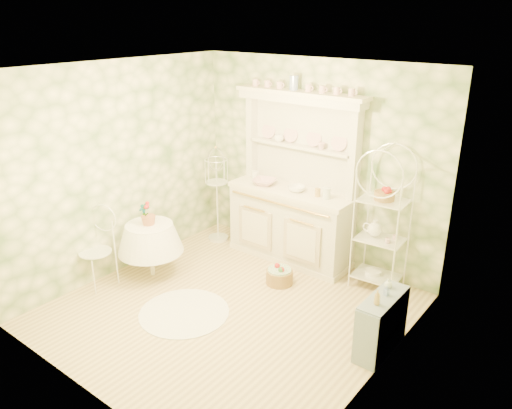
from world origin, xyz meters
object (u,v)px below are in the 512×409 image
Objects in this scene: birdcage_stand at (217,193)px; kitchen_dresser at (291,180)px; cafe_chair at (96,255)px; side_shelf at (381,325)px; round_table at (151,252)px; floor_basket at (279,275)px; bakers_rack at (382,222)px.

kitchen_dresser is at bearing 7.82° from birdcage_stand.
side_shelf is at bearing -5.73° from cafe_chair.
round_table is 1.68m from floor_basket.
side_shelf is 1.82× the size of floor_basket.
floor_basket is at bearing 160.29° from side_shelf.
kitchen_dresser reaches higher than bakers_rack.
birdcage_stand is (-2.50, -0.17, -0.13)m from bakers_rack.
bakers_rack is 2.92m from round_table.
cafe_chair is (-2.78, -2.10, -0.46)m from bakers_rack.
kitchen_dresser is 1.31× the size of bakers_rack.
round_table is at bearing -152.23° from bakers_rack.
floor_basket is (0.30, -0.67, -1.02)m from kitchen_dresser.
floor_basket is (-1.00, -0.68, -0.75)m from bakers_rack.
birdcage_stand reaches higher than floor_basket.
bakers_rack is 4.68× the size of floor_basket.
bakers_rack is (1.30, 0.01, -0.27)m from kitchen_dresser.
side_shelf is at bearing -16.37° from floor_basket.
bakers_rack is at bearing 15.40° from cafe_chair.
cafe_chair is 2.20× the size of floor_basket.
bakers_rack is at bearing 0.36° from kitchen_dresser.
birdcage_stand is (-1.19, -0.16, -0.40)m from kitchen_dresser.
floor_basket is at bearing 16.90° from cafe_chair.
bakers_rack is 3.52m from cafe_chair.
side_shelf is at bearing 7.10° from round_table.
round_table is at bearing -149.76° from floor_basket.
side_shelf reaches higher than floor_basket.
side_shelf is 3.50m from cafe_chair.
cafe_chair is at bearing -141.42° from floor_basket.
cafe_chair is at bearing -125.23° from kitchen_dresser.
birdcage_stand is at bearing 161.29° from floor_basket.
kitchen_dresser is 3.57× the size of round_table.
floor_basket is (1.78, 1.42, -0.29)m from cafe_chair.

